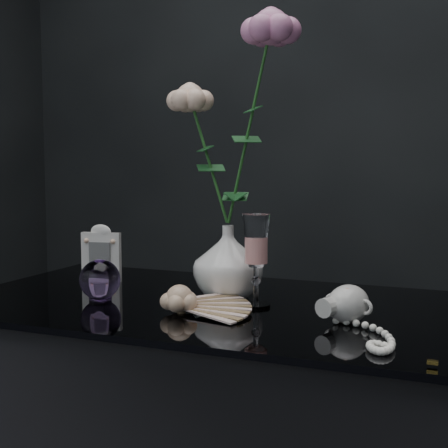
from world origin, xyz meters
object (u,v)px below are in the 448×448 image
at_px(pearl_jar, 348,302).
at_px(loose_rose, 179,299).
at_px(paperweight, 100,280).
at_px(vase, 228,262).
at_px(wine_glass, 256,261).
at_px(picture_frame, 101,253).

bearing_deg(pearl_jar, loose_rose, -149.40).
bearing_deg(paperweight, vase, 26.35).
height_order(wine_glass, pearl_jar, wine_glass).
relative_size(vase, wine_glass, 0.83).
bearing_deg(vase, loose_rose, -102.78).
distance_m(paperweight, loose_rose, 0.20).
xyz_separation_m(picture_frame, pearl_jar, (0.61, -0.16, -0.03)).
relative_size(paperweight, pearl_jar, 0.34).
relative_size(paperweight, loose_rose, 0.54).
xyz_separation_m(paperweight, pearl_jar, (0.50, 0.01, -0.01)).
xyz_separation_m(wine_glass, loose_rose, (-0.11, -0.10, -0.06)).
height_order(vase, picture_frame, vase).
xyz_separation_m(vase, picture_frame, (-0.34, 0.06, -0.01)).
height_order(vase, pearl_jar, vase).
relative_size(wine_glass, pearl_jar, 0.73).
bearing_deg(paperweight, loose_rose, -10.96).
relative_size(vase, pearl_jar, 0.61).
bearing_deg(picture_frame, paperweight, -65.34).
bearing_deg(wine_glass, pearl_jar, -14.83).
xyz_separation_m(vase, loose_rose, (-0.03, -0.15, -0.05)).
height_order(loose_rose, pearl_jar, pearl_jar).
height_order(vase, paperweight, vase).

